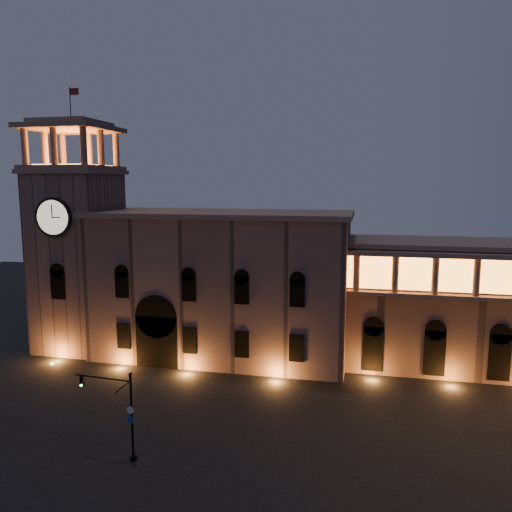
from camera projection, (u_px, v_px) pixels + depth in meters
name	position (u px, v px, depth m)	size (l,w,h in m)	color
ground	(170.00, 447.00, 39.92)	(160.00, 160.00, 0.00)	black
government_building	(221.00, 284.00, 60.28)	(30.80, 12.80, 17.60)	#7A5A50
clock_tower	(78.00, 251.00, 62.71)	(9.80, 9.80, 32.40)	#7A5A50
traffic_light	(122.00, 413.00, 37.81)	(5.07, 0.74, 6.96)	black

